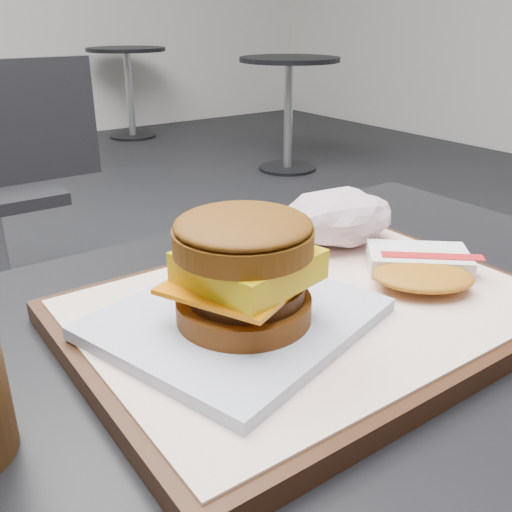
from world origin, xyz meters
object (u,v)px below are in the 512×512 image
object	(u,v)px
hash_brown	(420,267)
neighbor_chair	(6,176)
serving_tray	(310,312)
crumpled_wrapper	(339,217)
breakfast_sandwich	(242,281)

from	to	relation	value
hash_brown	neighbor_chair	bearing A→B (deg)	89.66
serving_tray	crumpled_wrapper	distance (m)	0.15
neighbor_chair	crumpled_wrapper	bearing A→B (deg)	-90.27
crumpled_wrapper	neighbor_chair	distance (m)	1.62
hash_brown	crumpled_wrapper	bearing A→B (deg)	88.73
crumpled_wrapper	neighbor_chair	world-z (taller)	neighbor_chair
hash_brown	neighbor_chair	size ratio (longest dim) A/B	0.15
breakfast_sandwich	hash_brown	bearing A→B (deg)	-6.23
breakfast_sandwich	crumpled_wrapper	world-z (taller)	breakfast_sandwich
serving_tray	breakfast_sandwich	bearing A→B (deg)	-177.61
serving_tray	neighbor_chair	bearing A→B (deg)	85.93
breakfast_sandwich	crumpled_wrapper	bearing A→B (deg)	26.26
breakfast_sandwich	hash_brown	world-z (taller)	breakfast_sandwich
serving_tray	breakfast_sandwich	world-z (taller)	breakfast_sandwich
serving_tray	hash_brown	size ratio (longest dim) A/B	2.82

